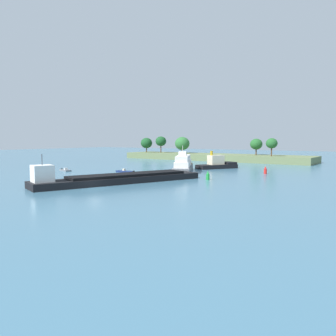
{
  "coord_description": "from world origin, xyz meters",
  "views": [
    {
      "loc": [
        42.14,
        -39.61,
        8.34
      ],
      "look_at": [
        -4.92,
        28.52,
        1.2
      ],
      "focal_mm": 36.72,
      "sensor_mm": 36.0,
      "label": 1
    }
  ],
  "objects": [
    {
      "name": "small_motorboat",
      "position": [
        -29.36,
        17.48,
        0.21
      ],
      "size": [
        4.33,
        2.43,
        0.85
      ],
      "color": "slate",
      "rests_on": "ground"
    },
    {
      "name": "channel_buoy_red",
      "position": [
        15.22,
        39.86,
        0.81
      ],
      "size": [
        0.7,
        0.7,
        1.9
      ],
      "color": "red",
      "rests_on": "ground"
    },
    {
      "name": "channel_buoy_green",
      "position": [
        9.64,
        21.57,
        0.81
      ],
      "size": [
        0.7,
        0.7,
        1.9
      ],
      "color": "green",
      "rests_on": "ground"
    },
    {
      "name": "ground_plane",
      "position": [
        0.0,
        0.0,
        0.0
      ],
      "size": [
        400.0,
        400.0,
        0.0
      ],
      "primitive_type": "plane",
      "color": "teal"
    },
    {
      "name": "treeline_island",
      "position": [
        -20.42,
        79.24,
        1.99
      ],
      "size": [
        74.55,
        16.09,
        9.21
      ],
      "color": "#66754C",
      "rests_on": "ground"
    },
    {
      "name": "fishing_skiff",
      "position": [
        -14.31,
        23.59,
        0.23
      ],
      "size": [
        5.3,
        1.53,
        0.91
      ],
      "color": "navy",
      "rests_on": "ground"
    },
    {
      "name": "cargo_barge",
      "position": [
        -1.88,
        7.4,
        0.93
      ],
      "size": [
        16.74,
        32.99,
        5.8
      ],
      "color": "black",
      "rests_on": "ground"
    },
    {
      "name": "tugboat",
      "position": [
        -0.77,
        46.73,
        1.24
      ],
      "size": [
        9.31,
        12.07,
        4.91
      ],
      "color": "black",
      "rests_on": "ground"
    },
    {
      "name": "white_riverboat",
      "position": [
        -3.03,
        32.42,
        1.81
      ],
      "size": [
        12.22,
        18.25,
        6.64
      ],
      "color": "slate",
      "rests_on": "ground"
    }
  ]
}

